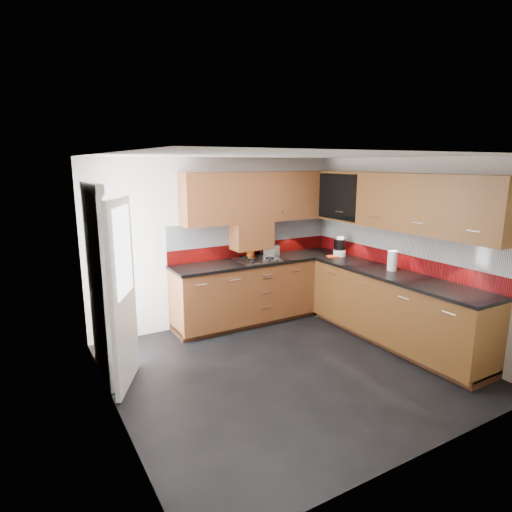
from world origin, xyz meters
TOP-DOWN VIEW (x-y plane):
  - room at (0.00, 0.00)m, footprint 4.00×3.80m
  - base_cabinets at (1.07, 0.72)m, footprint 2.70×3.20m
  - countertop at (1.05, 0.70)m, footprint 2.72×3.22m
  - backsplash at (1.28, 0.93)m, footprint 2.70×3.20m
  - upper_cabinets at (1.23, 0.78)m, footprint 2.50×3.20m
  - extractor_hood at (0.45, 1.64)m, footprint 0.60×0.33m
  - glass_cabinet at (1.71, 1.07)m, footprint 0.32×0.80m
  - back_door at (-1.78, 0.75)m, footprint 0.42×1.19m
  - gas_hob at (0.45, 1.47)m, footprint 0.58×0.51m
  - utensil_pot at (0.47, 1.71)m, footprint 0.12×0.12m
  - toaster at (0.73, 1.56)m, footprint 0.29×0.21m
  - food_processor at (1.66, 1.08)m, footprint 0.18×0.18m
  - paper_towel at (1.68, 0.05)m, footprint 0.15×0.15m
  - orange_cloth at (1.54, 1.08)m, footprint 0.18×0.16m

SIDE VIEW (x-z plane):
  - base_cabinets at x=1.07m, z-range -0.04..0.91m
  - countertop at x=1.05m, z-range 0.90..0.94m
  - orange_cloth at x=1.54m, z-range 0.94..0.96m
  - gas_hob at x=0.45m, z-range 0.93..0.98m
  - toaster at x=0.73m, z-range 0.94..1.12m
  - back_door at x=-1.78m, z-range 0.01..2.05m
  - utensil_pot at x=0.47m, z-range 0.82..1.25m
  - paper_towel at x=1.68m, z-range 0.94..1.20m
  - food_processor at x=1.66m, z-range 0.93..1.23m
  - backsplash at x=1.28m, z-range 0.94..1.48m
  - extractor_hood at x=0.45m, z-range 1.08..1.48m
  - room at x=0.00m, z-range 0.18..2.82m
  - upper_cabinets at x=1.23m, z-range 1.48..2.20m
  - glass_cabinet at x=1.71m, z-range 1.54..2.20m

